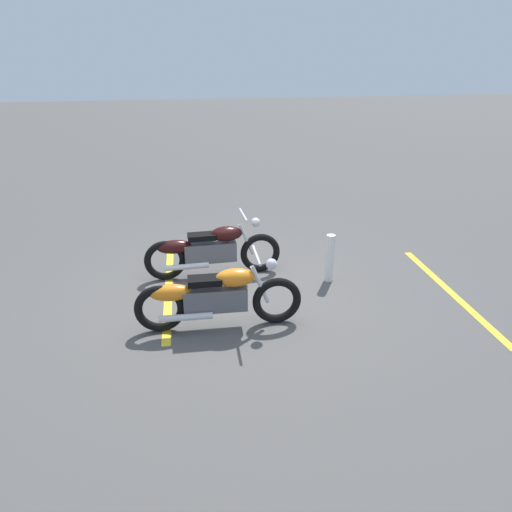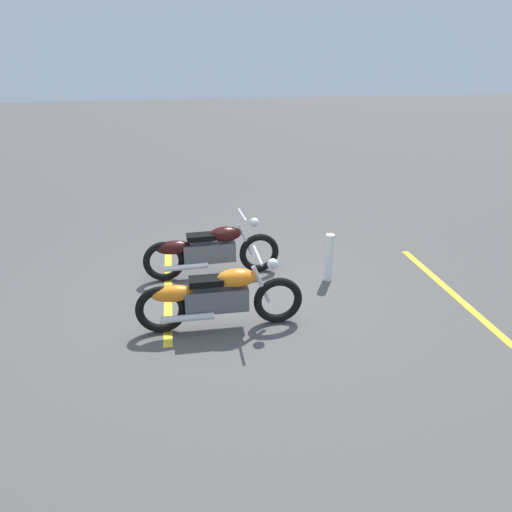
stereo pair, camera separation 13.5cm
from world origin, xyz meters
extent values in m
plane|color=#514F4C|center=(0.00, 0.00, 0.00)|extent=(60.00, 60.00, 0.00)
torus|color=black|center=(0.53, -0.83, 0.34)|extent=(0.67, 0.13, 0.67)
torus|color=black|center=(-1.03, -0.80, 0.34)|extent=(0.67, 0.13, 0.67)
cube|color=#59595E|center=(-0.30, -0.81, 0.42)|extent=(0.84, 0.24, 0.32)
ellipsoid|color=orange|center=(-0.03, -0.82, 0.72)|extent=(0.53, 0.29, 0.24)
ellipsoid|color=orange|center=(-0.87, -0.80, 0.56)|extent=(0.57, 0.25, 0.22)
cube|color=black|center=(-0.43, -0.81, 0.70)|extent=(0.45, 0.25, 0.09)
cylinder|color=silver|center=(0.30, -0.83, 0.60)|extent=(0.27, 0.06, 0.56)
cylinder|color=silver|center=(0.25, -0.83, 1.02)|extent=(0.05, 0.62, 0.04)
sphere|color=silver|center=(0.45, -0.83, 0.88)|extent=(0.15, 0.15, 0.15)
cylinder|color=silver|center=(-0.70, -0.94, 0.26)|extent=(0.70, 0.11, 0.09)
torus|color=black|center=(0.60, 0.84, 0.34)|extent=(0.67, 0.13, 0.67)
torus|color=black|center=(-0.96, 0.79, 0.34)|extent=(0.67, 0.13, 0.67)
cube|color=#59595E|center=(-0.23, 0.81, 0.42)|extent=(0.85, 0.25, 0.32)
ellipsoid|color=black|center=(0.04, 0.82, 0.72)|extent=(0.53, 0.30, 0.24)
ellipsoid|color=black|center=(-0.80, 0.79, 0.56)|extent=(0.57, 0.26, 0.22)
cube|color=black|center=(-0.36, 0.81, 0.70)|extent=(0.45, 0.26, 0.09)
cylinder|color=silver|center=(0.37, 0.83, 0.60)|extent=(0.27, 0.07, 0.56)
cylinder|color=silver|center=(0.32, 0.83, 1.02)|extent=(0.06, 0.62, 0.04)
sphere|color=silver|center=(0.52, 0.84, 0.88)|extent=(0.15, 0.15, 0.15)
cylinder|color=silver|center=(-0.62, 0.66, 0.26)|extent=(0.70, 0.12, 0.09)
cylinder|color=white|center=(1.63, 0.31, 0.39)|extent=(0.14, 0.14, 0.78)
cube|color=yellow|center=(-0.93, 0.42, 0.00)|extent=(0.21, 3.20, 0.01)
cube|color=yellow|center=(3.37, -0.42, 0.00)|extent=(0.21, 3.20, 0.01)
camera|label=1|loc=(-0.74, -6.59, 3.52)|focal=34.62mm
camera|label=2|loc=(-0.87, -6.57, 3.52)|focal=34.62mm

